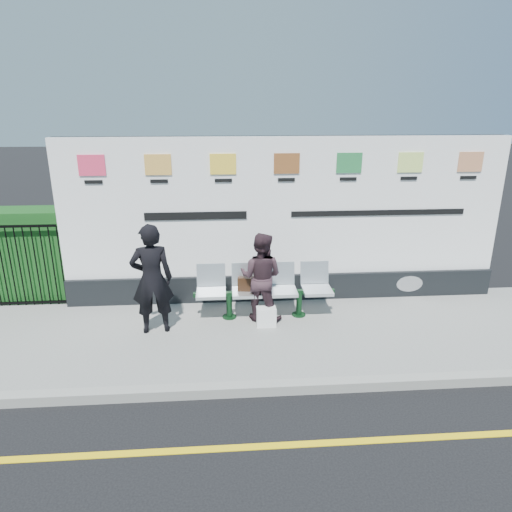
{
  "coord_description": "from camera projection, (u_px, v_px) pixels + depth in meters",
  "views": [
    {
      "loc": [
        -0.63,
        -4.15,
        3.63
      ],
      "look_at": [
        -0.09,
        3.01,
        1.25
      ],
      "focal_mm": 32.0,
      "sensor_mm": 36.0,
      "label": 1
    }
  ],
  "objects": [
    {
      "name": "woman_right",
      "position": [
        261.0,
        277.0,
        7.66
      ],
      "size": [
        0.9,
        0.81,
        1.53
      ],
      "primitive_type": "imported",
      "rotation": [
        0.0,
        0.0,
        2.77
      ],
      "color": "#36232A",
      "rests_on": "pavement"
    },
    {
      "name": "yellow_line",
      "position": [
        284.0,
        445.0,
        5.11
      ],
      "size": [
        14.0,
        0.1,
        0.01
      ],
      "primitive_type": "cube",
      "color": "yellow",
      "rests_on": "ground"
    },
    {
      "name": "woman_left",
      "position": [
        152.0,
        279.0,
        7.18
      ],
      "size": [
        0.71,
        0.53,
        1.8
      ],
      "primitive_type": "imported",
      "rotation": [
        0.0,
        0.0,
        3.29
      ],
      "color": "black",
      "rests_on": "pavement"
    },
    {
      "name": "kerb",
      "position": [
        274.0,
        388.0,
        6.04
      ],
      "size": [
        14.0,
        0.18,
        0.14
      ],
      "primitive_type": "cube",
      "color": "gray",
      "rests_on": "ground"
    },
    {
      "name": "billboard",
      "position": [
        285.0,
        232.0,
        8.34
      ],
      "size": [
        8.0,
        0.3,
        3.0
      ],
      "color": "black",
      "rests_on": "pavement"
    },
    {
      "name": "bench",
      "position": [
        264.0,
        303.0,
        7.89
      ],
      "size": [
        2.32,
        0.61,
        0.5
      ],
      "primitive_type": null,
      "rotation": [
        0.0,
        0.0,
        -0.0
      ],
      "color": "silver",
      "rests_on": "pavement"
    },
    {
      "name": "hedge",
      "position": [
        13.0,
        254.0,
        8.55
      ],
      "size": [
        2.35,
        0.7,
        1.7
      ],
      "primitive_type": "cube",
      "color": "#164817",
      "rests_on": "pavement"
    },
    {
      "name": "pavement",
      "position": [
        264.0,
        334.0,
        7.46
      ],
      "size": [
        14.0,
        3.0,
        0.12
      ],
      "primitive_type": "cube",
      "color": "gray",
      "rests_on": "ground"
    },
    {
      "name": "railing",
      "position": [
        3.0,
        266.0,
        8.15
      ],
      "size": [
        2.05,
        0.06,
        1.54
      ],
      "primitive_type": null,
      "color": "black",
      "rests_on": "pavement"
    },
    {
      "name": "ground",
      "position": [
        284.0,
        446.0,
        5.11
      ],
      "size": [
        80.0,
        80.0,
        0.0
      ],
      "primitive_type": "plane",
      "color": "black"
    },
    {
      "name": "handbag_brown",
      "position": [
        247.0,
        284.0,
        7.76
      ],
      "size": [
        0.31,
        0.17,
        0.23
      ],
      "primitive_type": "cube",
      "rotation": [
        0.0,
        0.0,
        -0.14
      ],
      "color": "black",
      "rests_on": "bench"
    },
    {
      "name": "carrier_bag_white",
      "position": [
        266.0,
        317.0,
        7.59
      ],
      "size": [
        0.32,
        0.19,
        0.32
      ],
      "primitive_type": "cube",
      "color": "white",
      "rests_on": "pavement"
    }
  ]
}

